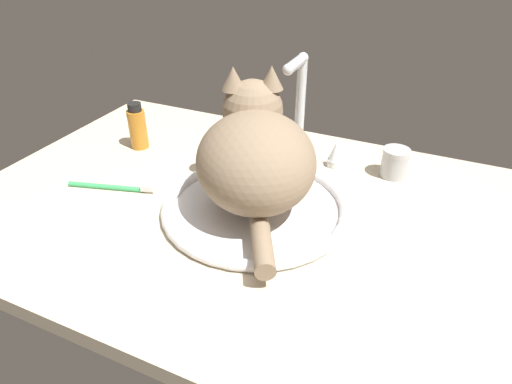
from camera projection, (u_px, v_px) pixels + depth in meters
countertop at (265, 217)px, 82.04cm from camera, size 113.58×71.24×3.00cm
sink_basin at (256, 206)px, 80.75cm from camera, size 34.42×34.42×2.04cm
faucet at (298, 121)px, 92.67cm from camera, size 20.01×11.20×23.27cm
cat at (255, 152)px, 76.86cm from camera, size 29.58×34.33×21.76cm
amber_bottle at (138, 127)px, 100.11cm from camera, size 4.02×4.02×10.71cm
metal_jar at (395, 163)px, 90.12cm from camera, size 5.50×5.50×6.08cm
toothbrush at (113, 187)px, 86.88cm from camera, size 17.43×5.83×1.70cm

